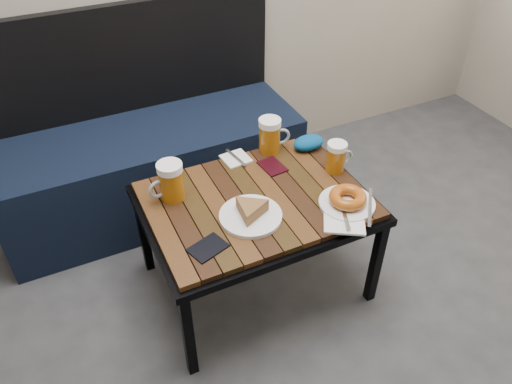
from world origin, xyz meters
name	(u,v)px	position (x,y,z in m)	size (l,w,h in m)	color
bench	(151,159)	(-0.22, 1.76, 0.27)	(1.40, 0.50, 0.95)	black
cafe_table	(256,207)	(0.01, 1.07, 0.43)	(0.84, 0.62, 0.47)	black
beer_mug_left	(170,181)	(-0.27, 1.20, 0.55)	(0.14, 0.10, 0.15)	#9C580C
beer_mug_centre	(270,135)	(0.20, 1.33, 0.55)	(0.14, 0.10, 0.15)	#9C580C
beer_mug_right	(337,157)	(0.37, 1.09, 0.53)	(0.11, 0.08, 0.13)	#9C580C
plate_pie	(251,212)	(-0.06, 0.98, 0.50)	(0.23, 0.23, 0.06)	white
plate_bagel	(347,200)	(0.29, 0.89, 0.50)	(0.23, 0.25, 0.06)	white
napkin_left	(236,158)	(0.04, 1.33, 0.48)	(0.11, 0.14, 0.01)	white
napkin_right	(344,222)	(0.23, 0.81, 0.48)	(0.18, 0.18, 0.01)	white
passport_navy	(208,248)	(-0.25, 0.90, 0.47)	(0.09, 0.12, 0.01)	black
passport_burgundy	(272,166)	(0.15, 1.22, 0.47)	(0.08, 0.12, 0.01)	black
knit_pouch	(308,143)	(0.35, 1.27, 0.50)	(0.14, 0.09, 0.06)	navy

